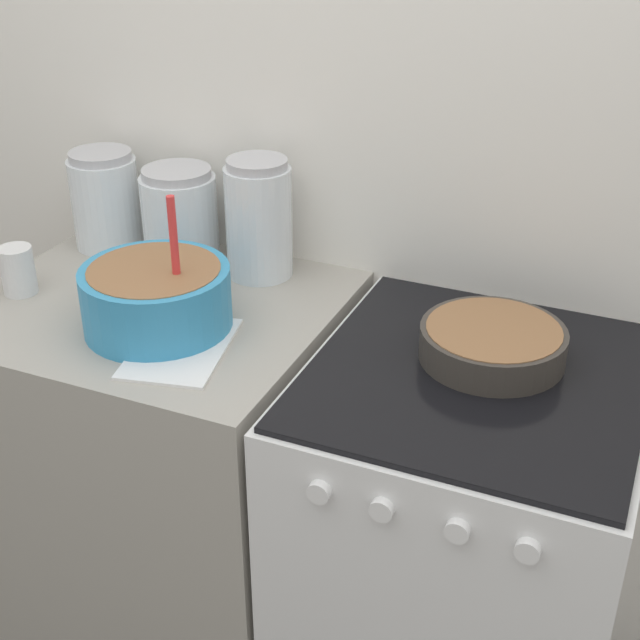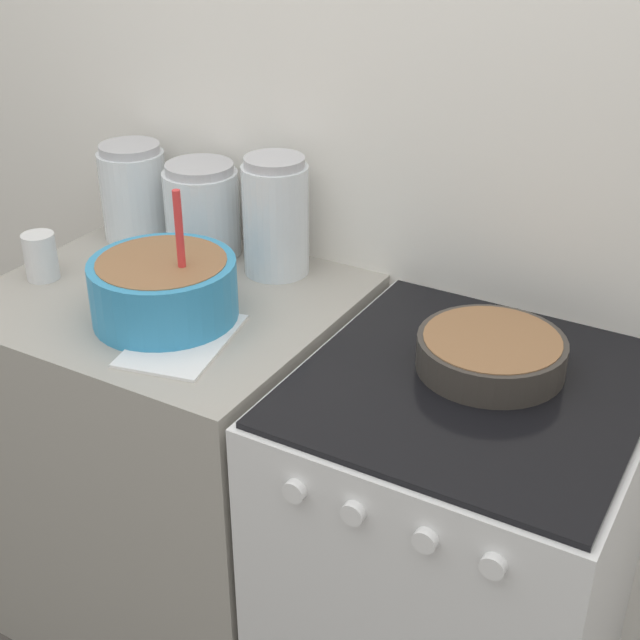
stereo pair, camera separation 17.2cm
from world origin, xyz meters
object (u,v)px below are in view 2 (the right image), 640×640
(baking_pan, at_px, (491,352))
(storage_jar_left, at_px, (135,198))
(mixing_bowl, at_px, (164,286))
(storage_jar_right, at_px, (276,224))
(stove, at_px, (454,570))
(storage_jar_middle, at_px, (202,216))
(tin_can, at_px, (41,256))

(baking_pan, height_order, storage_jar_left, storage_jar_left)
(mixing_bowl, distance_m, storage_jar_right, 0.32)
(stove, height_order, storage_jar_middle, storage_jar_middle)
(mixing_bowl, height_order, storage_jar_middle, mixing_bowl)
(storage_jar_middle, relative_size, storage_jar_right, 0.82)
(baking_pan, distance_m, storage_jar_middle, 0.80)
(stove, xyz_separation_m, storage_jar_middle, (-0.77, 0.22, 0.55))
(stove, distance_m, storage_jar_middle, 0.97)
(baking_pan, height_order, storage_jar_middle, storage_jar_middle)
(mixing_bowl, bearing_deg, tin_can, 177.66)
(baking_pan, relative_size, storage_jar_left, 1.18)
(stove, relative_size, storage_jar_right, 3.41)
(mixing_bowl, bearing_deg, storage_jar_left, 137.31)
(stove, xyz_separation_m, storage_jar_right, (-0.56, 0.22, 0.57))
(baking_pan, bearing_deg, mixing_bowl, -167.30)
(stove, distance_m, storage_jar_left, 1.14)
(stove, distance_m, storage_jar_right, 0.83)
(storage_jar_left, xyz_separation_m, tin_can, (-0.03, -0.29, -0.05))
(mixing_bowl, xyz_separation_m, baking_pan, (0.65, 0.15, -0.04))
(stove, height_order, mixing_bowl, mixing_bowl)
(storage_jar_left, relative_size, storage_jar_middle, 1.06)
(mixing_bowl, distance_m, tin_can, 0.36)
(stove, bearing_deg, storage_jar_middle, 163.66)
(baking_pan, xyz_separation_m, storage_jar_middle, (-0.78, 0.16, 0.06))
(mixing_bowl, height_order, baking_pan, mixing_bowl)
(baking_pan, xyz_separation_m, storage_jar_right, (-0.57, 0.16, 0.08))
(baking_pan, distance_m, storage_jar_right, 0.60)
(storage_jar_left, relative_size, storage_jar_right, 0.87)
(mixing_bowl, xyz_separation_m, tin_can, (-0.36, 0.01, -0.02))
(mixing_bowl, relative_size, baking_pan, 1.08)
(storage_jar_left, height_order, tin_can, storage_jar_left)
(storage_jar_right, xyz_separation_m, tin_can, (-0.43, -0.29, -0.06))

